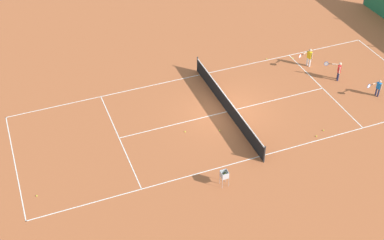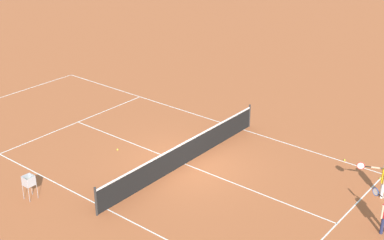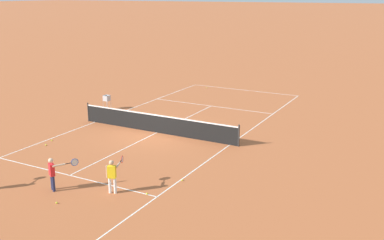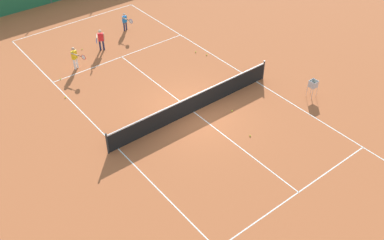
% 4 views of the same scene
% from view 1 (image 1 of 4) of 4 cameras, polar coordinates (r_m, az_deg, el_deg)
% --- Properties ---
extents(ground_plane, '(600.00, 600.00, 0.00)m').
position_cam_1_polar(ground_plane, '(30.77, 3.75, 0.89)').
color(ground_plane, '#B25B33').
extents(court_line_markings, '(8.25, 23.85, 0.01)m').
position_cam_1_polar(court_line_markings, '(30.77, 3.75, 0.90)').
color(court_line_markings, white).
rests_on(court_line_markings, ground).
extents(tennis_net, '(9.18, 0.08, 1.06)m').
position_cam_1_polar(tennis_net, '(30.47, 3.79, 1.64)').
color(tennis_net, '#2D2D2D').
rests_on(tennis_net, ground).
extents(player_near_baseline, '(0.38, 0.99, 1.12)m').
position_cam_1_polar(player_near_baseline, '(33.41, 19.23, 3.35)').
color(player_near_baseline, '#23284C').
rests_on(player_near_baseline, ground).
extents(player_far_baseline, '(0.83, 0.88, 1.26)m').
position_cam_1_polar(player_far_baseline, '(34.16, 15.35, 5.19)').
color(player_far_baseline, '#23284C').
rests_on(player_far_baseline, ground).
extents(player_near_service, '(0.41, 1.08, 1.26)m').
position_cam_1_polar(player_near_service, '(35.07, 12.36, 6.65)').
color(player_near_service, white).
rests_on(player_near_service, ground).
extents(tennis_ball_far_corner, '(0.07, 0.07, 0.07)m').
position_cam_1_polar(tennis_ball_far_corner, '(36.04, 10.67, 6.52)').
color(tennis_ball_far_corner, '#CCE033').
rests_on(tennis_ball_far_corner, ground).
extents(tennis_ball_mid_court, '(0.07, 0.07, 0.07)m').
position_cam_1_polar(tennis_ball_mid_court, '(29.37, 2.97, -1.11)').
color(tennis_ball_mid_court, '#CCE033').
rests_on(tennis_ball_mid_court, ground).
extents(tennis_ball_by_net_left, '(0.07, 0.07, 0.07)m').
position_cam_1_polar(tennis_ball_by_net_left, '(35.51, 15.44, 5.20)').
color(tennis_ball_by_net_left, '#CCE033').
rests_on(tennis_ball_by_net_left, ground).
extents(tennis_ball_by_net_right, '(0.07, 0.07, 0.07)m').
position_cam_1_polar(tennis_ball_by_net_right, '(30.21, 13.85, -1.08)').
color(tennis_ball_by_net_right, '#CCE033').
rests_on(tennis_ball_by_net_right, ground).
extents(tennis_ball_alley_left, '(0.07, 0.07, 0.07)m').
position_cam_1_polar(tennis_ball_alley_left, '(29.73, 13.11, -1.69)').
color(tennis_ball_alley_left, '#CCE033').
rests_on(tennis_ball_alley_left, ground).
extents(tennis_ball_service_box, '(0.07, 0.07, 0.07)m').
position_cam_1_polar(tennis_ball_service_box, '(26.79, -16.24, -7.77)').
color(tennis_ball_service_box, '#CCE033').
rests_on(tennis_ball_service_box, ground).
extents(tennis_ball_near_corner, '(0.07, 0.07, 0.07)m').
position_cam_1_polar(tennis_ball_near_corner, '(35.66, 7.96, 6.47)').
color(tennis_ball_near_corner, '#CCE033').
rests_on(tennis_ball_near_corner, ground).
extents(tennis_ball_alley_right, '(0.07, 0.07, 0.07)m').
position_cam_1_polar(tennis_ball_alley_right, '(29.24, -0.75, -1.26)').
color(tennis_ball_alley_right, '#CCE033').
rests_on(tennis_ball_alley_right, ground).
extents(ball_hopper, '(0.36, 0.36, 0.89)m').
position_cam_1_polar(ball_hopper, '(25.88, 3.45, -5.90)').
color(ball_hopper, '#B7B7BC').
rests_on(ball_hopper, ground).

